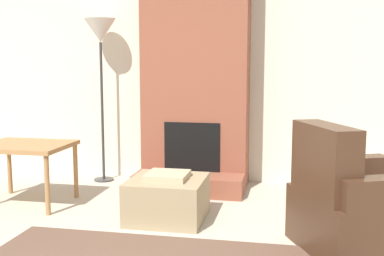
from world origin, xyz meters
The scene contains 6 objects.
wall_back centered at (0.00, 3.00, 1.30)m, with size 8.17×0.06×2.60m, color beige.
fireplace centered at (0.00, 2.73, 1.22)m, with size 1.12×0.80×2.60m.
ottoman centered at (-0.01, 1.52, 0.19)m, with size 0.63×0.63×0.40m.
armchair centered at (1.46, 1.10, 0.29)m, with size 1.08×1.07×0.91m.
side_table centered at (-1.42, 1.72, 0.51)m, with size 0.80×0.65×0.57m.
floor_lamp_left centered at (-1.05, 2.70, 1.59)m, with size 0.34×0.34×1.80m.
Camera 1 is at (0.98, -2.32, 1.33)m, focal length 45.00 mm.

